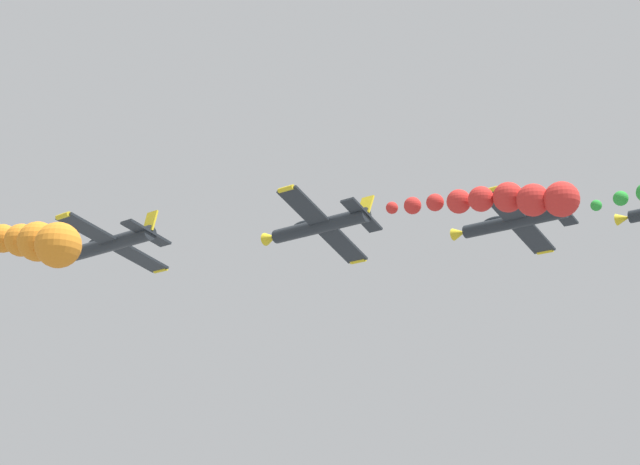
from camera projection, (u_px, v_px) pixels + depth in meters
The scene contains 5 objects.
smoke_trail_left_inner at pixel (25, 242), 49.20m from camera, with size 3.03×16.77×4.55m.
airplane_right_inner at pixel (110, 244), 66.73m from camera, with size 9.37×10.35×3.14m.
airplane_left_outer at pixel (318, 226), 68.73m from camera, with size 8.89×10.35×4.20m.
smoke_trail_left_outer at pixel (509, 200), 58.68m from camera, with size 2.57×14.08×3.46m.
airplane_right_outer at pixel (512, 222), 72.54m from camera, with size 9.13×10.35×3.55m.
Camera 1 is at (-50.39, -42.77, 75.66)m, focal length 50.93 mm.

